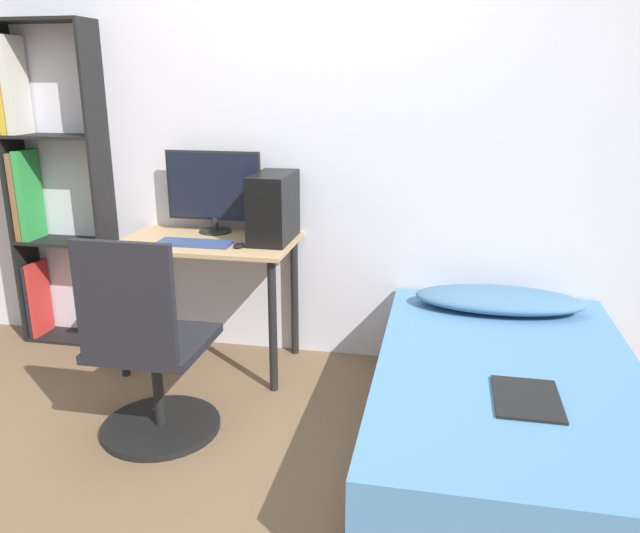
{
  "coord_description": "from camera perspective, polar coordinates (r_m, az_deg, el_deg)",
  "views": [
    {
      "loc": [
        0.8,
        -1.88,
        1.58
      ],
      "look_at": [
        0.26,
        0.81,
        0.75
      ],
      "focal_mm": 35.0,
      "sensor_mm": 36.0,
      "label": 1
    }
  ],
  "objects": [
    {
      "name": "ground_plane",
      "position": [
        2.58,
        -9.8,
        -21.13
      ],
      "size": [
        14.0,
        14.0,
        0.0
      ],
      "primitive_type": "plane",
      "color": "brown"
    },
    {
      "name": "wall_back",
      "position": [
        3.52,
        -1.76,
        11.43
      ],
      "size": [
        8.0,
        0.05,
        2.5
      ],
      "color": "silver",
      "rests_on": "ground_plane"
    },
    {
      "name": "desk",
      "position": [
        3.48,
        -10.13,
        0.38
      ],
      "size": [
        0.95,
        0.57,
        0.74
      ],
      "color": "tan",
      "rests_on": "ground_plane"
    },
    {
      "name": "bookshelf",
      "position": [
        4.07,
        -23.97,
        6.86
      ],
      "size": [
        0.59,
        0.23,
        1.9
      ],
      "color": "black",
      "rests_on": "ground_plane"
    },
    {
      "name": "office_chair",
      "position": [
        2.9,
        -15.34,
        -8.57
      ],
      "size": [
        0.55,
        0.55,
        0.97
      ],
      "color": "black",
      "rests_on": "ground_plane"
    },
    {
      "name": "bed",
      "position": [
        2.83,
        16.53,
        -12.71
      ],
      "size": [
        1.11,
        1.85,
        0.44
      ],
      "color": "#4C3D2D",
      "rests_on": "ground_plane"
    },
    {
      "name": "pillow",
      "position": [
        3.33,
        16.04,
        -2.93
      ],
      "size": [
        0.85,
        0.36,
        0.11
      ],
      "color": "teal",
      "rests_on": "bed"
    },
    {
      "name": "magazine",
      "position": [
        2.48,
        18.39,
        -11.38
      ],
      "size": [
        0.24,
        0.32,
        0.01
      ],
      "color": "black",
      "rests_on": "bed"
    },
    {
      "name": "monitor",
      "position": [
        3.57,
        -9.71,
        6.98
      ],
      "size": [
        0.55,
        0.18,
        0.46
      ],
      "color": "black",
      "rests_on": "desk"
    },
    {
      "name": "keyboard",
      "position": [
        3.36,
        -11.38,
        2.11
      ],
      "size": [
        0.39,
        0.13,
        0.02
      ],
      "color": "#33477A",
      "rests_on": "desk"
    },
    {
      "name": "pc_tower",
      "position": [
        3.36,
        -4.28,
        5.43
      ],
      "size": [
        0.2,
        0.4,
        0.36
      ],
      "color": "black",
      "rests_on": "desk"
    },
    {
      "name": "mouse",
      "position": [
        3.27,
        -7.42,
        1.92
      ],
      "size": [
        0.06,
        0.09,
        0.02
      ],
      "color": "black",
      "rests_on": "desk"
    }
  ]
}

